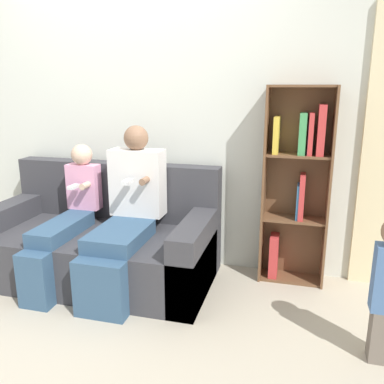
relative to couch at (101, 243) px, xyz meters
name	(u,v)px	position (x,y,z in m)	size (l,w,h in m)	color
ground_plane	(85,314)	(0.15, -0.57, -0.28)	(14.00, 14.00, 0.00)	#B2A893
back_wall	(138,116)	(0.15, 0.49, 0.99)	(10.00, 0.06, 2.55)	silver
couch	(101,243)	(0.00, 0.00, 0.00)	(1.82, 0.93, 0.89)	#38383D
adult_seated	(127,210)	(0.28, -0.09, 0.33)	(0.42, 0.86, 1.23)	#335170
child_seated	(65,218)	(-0.22, -0.14, 0.24)	(0.27, 0.89, 1.06)	#335170
bookshelf	(297,182)	(1.50, 0.36, 0.52)	(0.50, 0.24, 1.53)	brown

